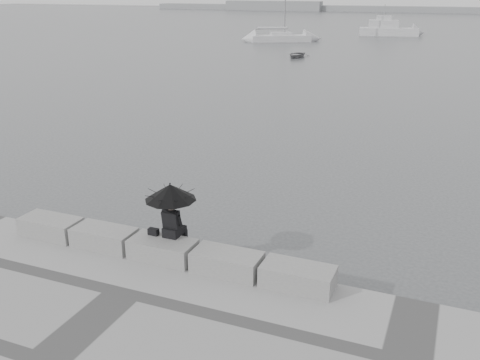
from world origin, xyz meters
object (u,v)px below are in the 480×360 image
at_px(seated_person, 170,197).
at_px(motor_cruiser, 389,29).
at_px(sailboat_left, 281,37).
at_px(dinghy, 297,55).

relative_size(seated_person, motor_cruiser, 0.16).
height_order(sailboat_left, dinghy, sailboat_left).
bearing_deg(seated_person, dinghy, 102.97).
xyz_separation_m(seated_person, dinghy, (-9.76, 43.02, -1.76)).
relative_size(seated_person, dinghy, 0.45).
xyz_separation_m(sailboat_left, dinghy, (6.84, -15.53, -0.26)).
bearing_deg(sailboat_left, motor_cruiser, 22.76).
relative_size(sailboat_left, dinghy, 4.18).
bearing_deg(seated_person, motor_cruiser, 93.91).
xyz_separation_m(seated_person, sailboat_left, (-16.60, 58.55, -1.49)).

